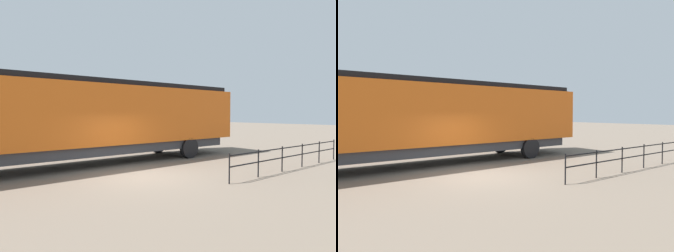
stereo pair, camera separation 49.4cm
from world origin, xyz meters
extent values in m
plane|color=#756656|center=(0.00, 0.00, 0.00)|extent=(120.00, 120.00, 0.00)
cube|color=orange|center=(-3.74, -1.20, 2.35)|extent=(3.13, 18.04, 2.71)
cube|color=black|center=(-3.74, 6.50, 1.95)|extent=(3.01, 2.65, 1.89)
cube|color=black|center=(-3.74, -1.20, 3.83)|extent=(2.82, 17.32, 0.24)
cube|color=#38383D|center=(-3.74, -1.20, 0.78)|extent=(2.82, 16.59, 0.45)
cylinder|color=black|center=(-5.16, 4.58, 0.55)|extent=(0.30, 1.10, 1.10)
cylinder|color=black|center=(-2.33, 4.58, 0.55)|extent=(0.30, 1.10, 1.10)
cube|color=black|center=(2.80, 5.88, 0.97)|extent=(0.04, 8.47, 0.04)
cube|color=black|center=(2.80, 5.88, 0.58)|extent=(0.04, 8.47, 0.04)
cylinder|color=black|center=(2.80, 1.64, 0.53)|extent=(0.05, 0.05, 1.05)
cylinder|color=black|center=(2.80, 3.34, 0.53)|extent=(0.05, 0.05, 1.05)
cylinder|color=black|center=(2.80, 5.03, 0.53)|extent=(0.05, 0.05, 1.05)
cylinder|color=black|center=(2.80, 6.73, 0.53)|extent=(0.05, 0.05, 1.05)
cylinder|color=black|center=(2.80, 8.42, 0.53)|extent=(0.05, 0.05, 1.05)
cylinder|color=black|center=(2.80, 10.11, 0.53)|extent=(0.05, 0.05, 1.05)
camera|label=1|loc=(9.13, -6.16, 2.39)|focal=31.15mm
camera|label=2|loc=(9.43, -5.77, 2.39)|focal=31.15mm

